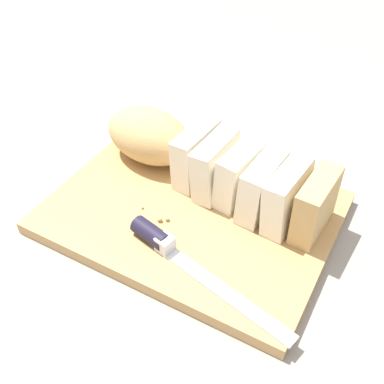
% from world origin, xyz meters
% --- Properties ---
extents(ground_plane, '(3.00, 3.00, 0.00)m').
position_xyz_m(ground_plane, '(0.00, 0.00, 0.00)').
color(ground_plane, gray).
extents(cutting_board, '(0.40, 0.30, 0.02)m').
position_xyz_m(cutting_board, '(0.00, 0.00, 0.01)').
color(cutting_board, tan).
rests_on(cutting_board, ground_plane).
extents(bread_loaf, '(0.37, 0.11, 0.08)m').
position_xyz_m(bread_loaf, '(-0.02, 0.06, 0.06)').
color(bread_loaf, tan).
rests_on(bread_loaf, cutting_board).
extents(bread_knife, '(0.25, 0.07, 0.02)m').
position_xyz_m(bread_knife, '(0.02, -0.09, 0.03)').
color(bread_knife, silver).
rests_on(bread_knife, cutting_board).
extents(crumb_near_knife, '(0.01, 0.01, 0.01)m').
position_xyz_m(crumb_near_knife, '(-0.02, -0.04, 0.02)').
color(crumb_near_knife, tan).
rests_on(crumb_near_knife, cutting_board).
extents(crumb_near_loaf, '(0.01, 0.01, 0.01)m').
position_xyz_m(crumb_near_loaf, '(-0.02, -0.06, 0.02)').
color(crumb_near_loaf, tan).
rests_on(crumb_near_loaf, cutting_board).
extents(crumb_stray_left, '(0.01, 0.01, 0.01)m').
position_xyz_m(crumb_stray_left, '(-0.02, -0.05, 0.02)').
color(crumb_stray_left, tan).
rests_on(crumb_stray_left, cutting_board).
extents(crumb_stray_right, '(0.00, 0.00, 0.00)m').
position_xyz_m(crumb_stray_right, '(-0.06, -0.04, 0.02)').
color(crumb_stray_right, tan).
rests_on(crumb_stray_right, cutting_board).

